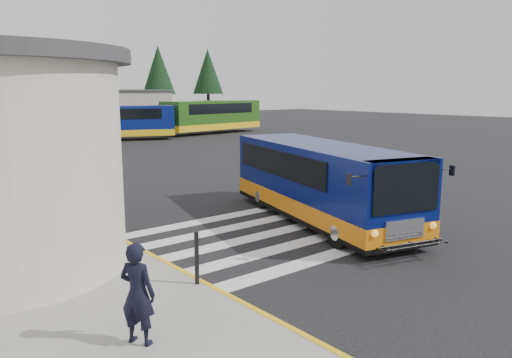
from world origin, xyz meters
TOP-DOWN VIEW (x-y plane):
  - ground at (0.00, 0.00)m, footprint 140.00×140.00m
  - curb_strip at (-4.05, 4.00)m, footprint 0.12×34.00m
  - crosswalk at (-0.50, -0.80)m, footprint 8.00×5.35m
  - depot_building at (6.00, 42.00)m, footprint 26.40×8.40m
  - tree_line at (6.29, 50.00)m, footprint 58.40×4.40m
  - transit_bus at (1.86, -0.70)m, footprint 4.77×8.89m
  - pedestrian_a at (-6.23, -4.46)m, footprint 0.64×0.72m
  - pedestrian_b at (-6.04, -0.67)m, footprint 0.95×1.02m
  - bollard at (-4.20, -2.97)m, footprint 0.09×0.09m
  - far_bus_a at (7.94, 28.21)m, footprint 9.77×6.06m
  - far_bus_b at (18.03, 28.76)m, footprint 10.67×4.25m

SIDE VIEW (x-z plane):
  - ground at x=0.00m, z-range 0.00..0.00m
  - crosswalk at x=-0.50m, z-range 0.00..0.01m
  - curb_strip at x=-4.05m, z-range 0.00..0.16m
  - bollard at x=-4.20m, z-range 0.15..1.27m
  - pedestrian_a at x=-6.23m, z-range 0.15..1.80m
  - pedestrian_b at x=-6.04m, z-range 0.15..1.82m
  - transit_bus at x=1.86m, z-range -0.05..2.38m
  - far_bus_a at x=7.94m, z-range 0.37..2.81m
  - far_bus_b at x=18.03m, z-range 0.40..3.08m
  - depot_building at x=6.00m, z-range 0.01..4.21m
  - tree_line at x=6.29m, z-range 1.77..11.77m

